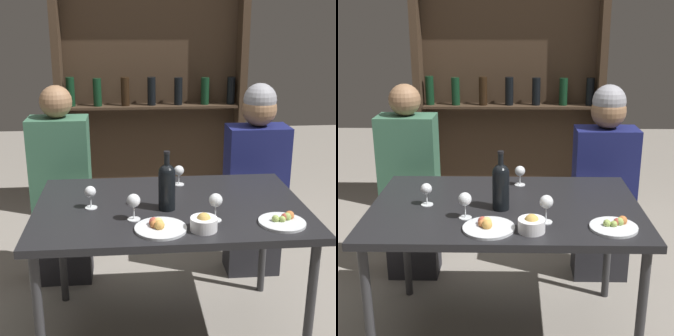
{
  "view_description": "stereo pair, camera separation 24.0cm",
  "coord_description": "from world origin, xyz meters",
  "views": [
    {
      "loc": [
        -0.2,
        -2.15,
        1.64
      ],
      "look_at": [
        0.0,
        0.13,
        0.91
      ],
      "focal_mm": 50.0,
      "sensor_mm": 36.0,
      "label": 1
    },
    {
      "loc": [
        0.04,
        -2.16,
        1.64
      ],
      "look_at": [
        0.0,
        0.13,
        0.91
      ],
      "focal_mm": 50.0,
      "sensor_mm": 36.0,
      "label": 2
    }
  ],
  "objects": [
    {
      "name": "wine_glass_0",
      "position": [
        0.19,
        -0.21,
        0.85
      ],
      "size": [
        0.06,
        0.06,
        0.13
      ],
      "color": "silver",
      "rests_on": "dining_table"
    },
    {
      "name": "seated_person_left",
      "position": [
        -0.62,
        0.64,
        0.6
      ],
      "size": [
        0.36,
        0.22,
        1.27
      ],
      "color": "#26262B",
      "rests_on": "ground_plane"
    },
    {
      "name": "dining_table",
      "position": [
        0.0,
        0.0,
        0.69
      ],
      "size": [
        1.33,
        0.87,
        0.76
      ],
      "color": "black",
      "rests_on": "ground_plane"
    },
    {
      "name": "wine_glass_1",
      "position": [
        0.07,
        0.29,
        0.83
      ],
      "size": [
        0.06,
        0.06,
        0.11
      ],
      "color": "silver",
      "rests_on": "dining_table"
    },
    {
      "name": "ground_plane",
      "position": [
        0.0,
        0.0,
        0.0
      ],
      "size": [
        10.0,
        10.0,
        0.0
      ],
      "primitive_type": "plane",
      "color": "gray"
    },
    {
      "name": "wine_rack_wall",
      "position": [
        -0.0,
        1.72,
        1.21
      ],
      "size": [
        1.54,
        0.21,
        2.36
      ],
      "color": "#38281C",
      "rests_on": "ground_plane"
    },
    {
      "name": "wine_glass_3",
      "position": [
        -0.18,
        -0.17,
        0.84
      ],
      "size": [
        0.06,
        0.06,
        0.13
      ],
      "color": "silver",
      "rests_on": "dining_table"
    },
    {
      "name": "snack_bowl",
      "position": [
        0.12,
        -0.3,
        0.79
      ],
      "size": [
        0.12,
        0.12,
        0.08
      ],
      "color": "white",
      "rests_on": "dining_table"
    },
    {
      "name": "food_plate_0",
      "position": [
        -0.07,
        -0.28,
        0.77
      ],
      "size": [
        0.23,
        0.23,
        0.05
      ],
      "color": "silver",
      "rests_on": "dining_table"
    },
    {
      "name": "seated_person_right",
      "position": [
        0.61,
        0.64,
        0.63
      ],
      "size": [
        0.38,
        0.22,
        1.27
      ],
      "color": "#26262B",
      "rests_on": "ground_plane"
    },
    {
      "name": "wine_glass_2",
      "position": [
        -0.39,
        -0.01,
        0.83
      ],
      "size": [
        0.06,
        0.06,
        0.11
      ],
      "color": "silver",
      "rests_on": "dining_table"
    },
    {
      "name": "wine_bottle",
      "position": [
        -0.02,
        -0.05,
        0.88
      ],
      "size": [
        0.08,
        0.08,
        0.29
      ],
      "color": "black",
      "rests_on": "dining_table"
    },
    {
      "name": "food_plate_1",
      "position": [
        0.49,
        -0.26,
        0.77
      ],
      "size": [
        0.21,
        0.21,
        0.05
      ],
      "color": "silver",
      "rests_on": "dining_table"
    }
  ]
}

